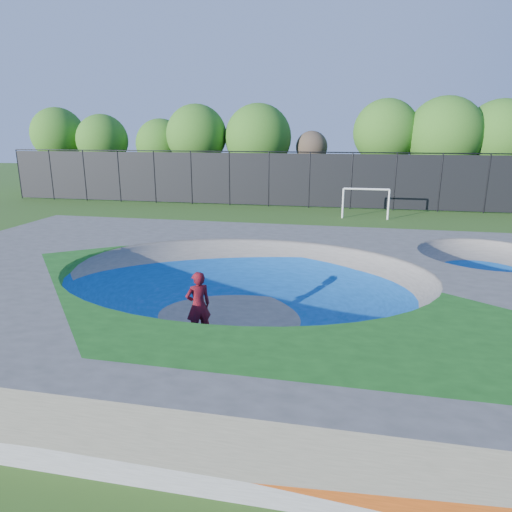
% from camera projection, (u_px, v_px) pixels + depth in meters
% --- Properties ---
extents(ground, '(120.00, 120.00, 0.00)m').
position_uv_depth(ground, '(245.00, 317.00, 13.77)').
color(ground, '#315B19').
rests_on(ground, ground).
extents(skate_deck, '(22.00, 14.00, 1.50)m').
position_uv_depth(skate_deck, '(245.00, 294.00, 13.58)').
color(skate_deck, gray).
rests_on(skate_deck, ground).
extents(skater, '(0.82, 0.77, 1.88)m').
position_uv_depth(skater, '(198.00, 305.00, 12.15)').
color(skater, '#B50E1C').
rests_on(skater, ground).
extents(skateboard, '(0.75, 0.66, 0.05)m').
position_uv_depth(skateboard, '(199.00, 337.00, 12.39)').
color(skateboard, black).
rests_on(skateboard, ground).
extents(soccer_goal, '(2.96, 0.12, 1.96)m').
position_uv_depth(soccer_goal, '(366.00, 198.00, 29.03)').
color(soccer_goal, white).
rests_on(soccer_goal, ground).
extents(fence, '(48.09, 0.09, 4.04)m').
position_uv_depth(fence, '(309.00, 179.00, 33.07)').
color(fence, black).
rests_on(fence, ground).
extents(treeline, '(53.07, 7.29, 8.41)m').
position_uv_depth(treeline, '(362.00, 136.00, 36.42)').
color(treeline, '#432A21').
rests_on(treeline, ground).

